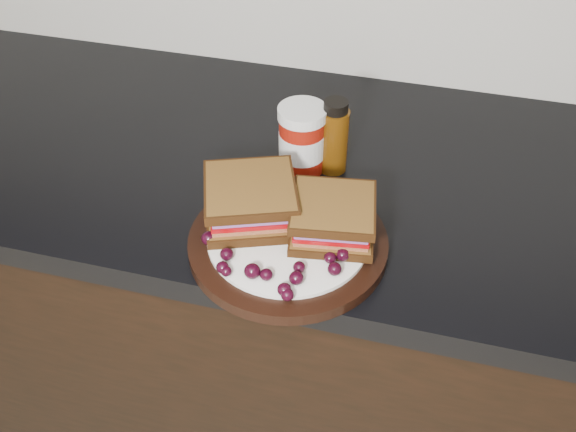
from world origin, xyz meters
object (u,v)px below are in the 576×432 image
plate (288,243)px  oil_bottle (334,136)px  sandwich_left (251,201)px  condiment_jar (302,139)px

plate → oil_bottle: oil_bottle is taller
sandwich_left → oil_bottle: (0.08, 0.17, 0.01)m
condiment_jar → oil_bottle: (0.05, 0.01, 0.01)m
sandwich_left → oil_bottle: 0.19m
plate → oil_bottle: 0.20m
oil_bottle → plate: bearing=-96.9°
plate → sandwich_left: sandwich_left is taller
sandwich_left → condiment_jar: bearing=56.8°
oil_bottle → condiment_jar: bearing=-166.4°
plate → sandwich_left: size_ratio=2.21×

